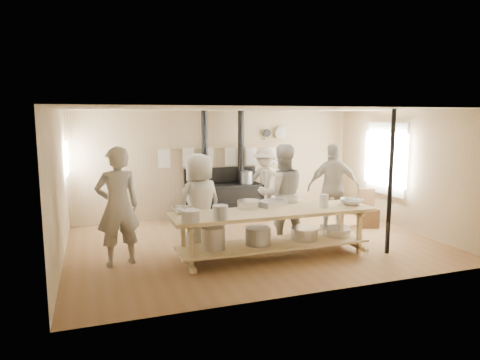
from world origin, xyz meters
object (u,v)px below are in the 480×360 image
object	(u,v)px
chair	(368,216)
roasting_pan	(272,203)
stove	(224,198)
cook_center	(200,204)
cook_left	(282,194)
cook_by_window	(266,183)
prep_table	(273,229)
cook_far_left	(118,206)
cook_right	(333,188)

from	to	relation	value
chair	roasting_pan	xyz separation A→B (m)	(-2.78, -0.96, 0.66)
stove	cook_center	world-z (taller)	stove
chair	roasting_pan	bearing A→B (deg)	-145.55
cook_left	cook_by_window	size ratio (longest dim) A/B	1.12
cook_center	roasting_pan	bearing A→B (deg)	144.96
prep_table	cook_by_window	world-z (taller)	cook_by_window
stove	chair	bearing A→B (deg)	-31.00
stove	cook_far_left	xyz separation A→B (m)	(-2.58, -2.50, 0.47)
chair	cook_far_left	bearing A→B (deg)	-156.46
stove	cook_left	size ratio (longest dim) A/B	1.34
cook_far_left	chair	world-z (taller)	cook_far_left
cook_left	cook_by_window	bearing A→B (deg)	-94.15
cook_by_window	roasting_pan	bearing A→B (deg)	-80.75
cook_left	cook_center	distance (m)	1.66
stove	cook_center	size ratio (longest dim) A/B	1.43
roasting_pan	cook_left	bearing A→B (deg)	46.47
cook_right	chair	bearing A→B (deg)	-158.92
cook_center	roasting_pan	distance (m)	1.30
prep_table	cook_left	world-z (taller)	cook_left
stove	cook_left	bearing A→B (deg)	-77.71
stove	prep_table	world-z (taller)	stove
prep_table	cook_right	size ratio (longest dim) A/B	1.89
cook_far_left	cook_center	distance (m)	1.43
cook_right	chair	xyz separation A→B (m)	(0.95, 0.05, -0.70)
roasting_pan	stove	bearing A→B (deg)	92.11
roasting_pan	prep_table	bearing A→B (deg)	-107.02
stove	roasting_pan	distance (m)	2.72
roasting_pan	cook_by_window	bearing A→B (deg)	69.68
cook_right	cook_center	bearing A→B (deg)	28.53
prep_table	cook_center	world-z (taller)	cook_center
cook_right	roasting_pan	xyz separation A→B (m)	(-1.83, -0.90, -0.05)
cook_by_window	roasting_pan	size ratio (longest dim) A/B	3.49
cook_center	chair	bearing A→B (deg)	168.40
cook_center	roasting_pan	xyz separation A→B (m)	(1.26, -0.33, -0.01)
stove	roasting_pan	world-z (taller)	stove
cook_far_left	cook_by_window	bearing A→B (deg)	-158.28
cook_by_window	chair	distance (m)	2.49
stove	roasting_pan	size ratio (longest dim) A/B	5.23
cook_by_window	roasting_pan	world-z (taller)	cook_by_window
stove	chair	size ratio (longest dim) A/B	3.10
prep_table	cook_by_window	xyz separation A→B (m)	(1.03, 2.83, 0.35)
cook_far_left	prep_table	bearing A→B (deg)	157.71
cook_right	cook_by_window	xyz separation A→B (m)	(-0.91, 1.60, -0.08)
stove	cook_by_window	bearing A→B (deg)	-10.19
prep_table	cook_left	xyz separation A→B (m)	(0.50, 0.75, 0.45)
cook_by_window	cook_far_left	bearing A→B (deg)	-117.69
cook_far_left	cook_right	size ratio (longest dim) A/B	1.05
cook_center	cook_right	size ratio (longest dim) A/B	0.96
cook_right	cook_far_left	bearing A→B (deg)	27.02
prep_table	cook_center	distance (m)	1.39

